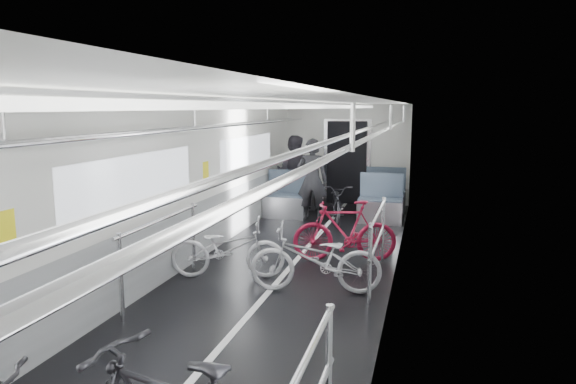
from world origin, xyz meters
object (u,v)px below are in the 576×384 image
(bike_right_mid, at_px, (316,259))
(person_standing, at_px, (312,180))
(bike_left_far, at_px, (228,248))
(bike_right_far, at_px, (345,231))
(bike_aisle, at_px, (337,203))
(person_seated, at_px, (294,173))

(bike_right_mid, distance_m, person_standing, 4.20)
(bike_left_far, xyz_separation_m, bike_right_mid, (1.29, -0.27, 0.03))
(person_standing, bearing_deg, bike_right_far, 108.12)
(person_standing, bearing_deg, bike_left_far, 80.44)
(bike_right_far, height_order, bike_aisle, bike_right_far)
(bike_right_far, xyz_separation_m, bike_aisle, (-0.58, 2.64, -0.07))
(bike_aisle, bearing_deg, bike_left_far, -116.43)
(person_standing, bearing_deg, bike_aisle, 175.52)
(bike_aisle, xyz_separation_m, person_seated, (-1.19, 1.06, 0.45))
(bike_aisle, height_order, person_seated, person_seated)
(bike_right_far, distance_m, person_seated, 4.12)
(person_standing, bearing_deg, bike_right_mid, 98.72)
(bike_right_mid, relative_size, person_seated, 0.98)
(bike_right_mid, xyz_separation_m, person_standing, (-0.95, 4.07, 0.42))
(bike_left_far, distance_m, person_seated, 4.89)
(bike_right_far, xyz_separation_m, person_seated, (-1.77, 3.70, 0.38))
(bike_left_far, xyz_separation_m, person_standing, (0.34, 3.80, 0.44))
(bike_right_mid, distance_m, bike_aisle, 4.09)
(bike_right_far, bearing_deg, bike_right_mid, -20.18)
(bike_right_far, relative_size, person_standing, 0.92)
(bike_aisle, relative_size, person_seated, 0.90)
(person_seated, bearing_deg, bike_right_far, 118.43)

